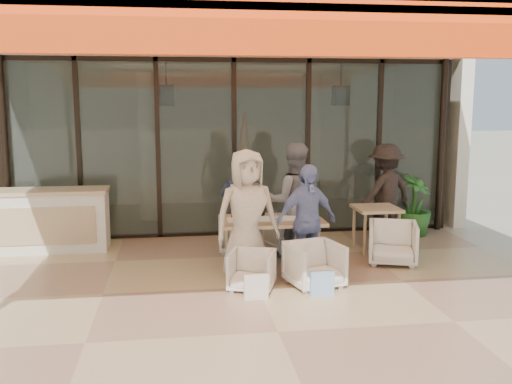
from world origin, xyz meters
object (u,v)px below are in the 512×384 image
(chair_near_left, at_px, (252,269))
(chair_near_right, at_px, (314,263))
(host_counter, at_px, (51,220))
(dining_table, at_px, (271,223))
(diner_grey, at_px, (293,202))
(standing_woman, at_px, (386,192))
(side_table, at_px, (376,213))
(diner_navy, at_px, (240,210))
(potted_palm, at_px, (414,206))
(side_chair, at_px, (393,241))
(chair_far_right, at_px, (287,231))
(chair_far_left, at_px, (236,235))
(diner_cream, at_px, (247,215))
(diner_periwinkle, at_px, (306,221))

(chair_near_left, distance_m, chair_near_right, 0.84)
(host_counter, distance_m, chair_near_left, 3.81)
(dining_table, xyz_separation_m, diner_grey, (0.43, 0.44, 0.23))
(dining_table, distance_m, standing_woman, 2.71)
(side_table, bearing_deg, chair_near_left, -144.29)
(diner_navy, relative_size, standing_woman, 0.94)
(diner_navy, relative_size, diner_grey, 0.88)
(standing_woman, bearing_deg, side_table, 37.61)
(side_table, height_order, potted_palm, potted_palm)
(standing_woman, bearing_deg, side_chair, 51.34)
(chair_far_right, bearing_deg, chair_near_right, 70.61)
(host_counter, height_order, dining_table, host_counter)
(chair_far_left, height_order, chair_far_right, chair_far_right)
(side_table, xyz_separation_m, standing_woman, (0.44, 0.76, 0.22))
(side_chair, bearing_deg, dining_table, -163.48)
(standing_woman, bearing_deg, potted_palm, 170.72)
(chair_near_right, distance_m, diner_navy, 1.70)
(side_chair, relative_size, standing_woman, 0.42)
(chair_far_right, bearing_deg, chair_near_left, 46.76)
(chair_near_right, xyz_separation_m, diner_grey, (0.00, 1.40, 0.58))
(dining_table, relative_size, chair_near_left, 2.57)
(side_table, bearing_deg, diner_cream, -153.50)
(chair_far_left, distance_m, potted_palm, 3.39)
(diner_navy, bearing_deg, diner_grey, -165.16)
(diner_cream, bearing_deg, side_table, 15.42)
(host_counter, distance_m, side_table, 5.31)
(chair_far_right, height_order, side_chair, side_chair)
(diner_navy, distance_m, potted_palm, 3.52)
(diner_periwinkle, height_order, side_table, diner_periwinkle)
(side_chair, bearing_deg, side_table, 108.81)
(diner_grey, bearing_deg, chair_near_left, 62.21)
(diner_navy, bearing_deg, chair_near_left, 104.84)
(chair_near_right, bearing_deg, standing_woman, 37.06)
(diner_periwinkle, bearing_deg, side_table, 19.58)
(diner_cream, height_order, diner_periwinkle, diner_cream)
(host_counter, bearing_deg, side_chair, -15.54)
(dining_table, bearing_deg, chair_near_right, -66.00)
(diner_grey, bearing_deg, diner_periwinkle, 93.18)
(diner_navy, relative_size, side_chair, 2.22)
(diner_cream, relative_size, diner_periwinkle, 1.14)
(host_counter, distance_m, chair_far_right, 3.86)
(chair_far_left, xyz_separation_m, potted_palm, (3.32, 0.64, 0.28))
(diner_periwinkle, relative_size, potted_palm, 1.40)
(chair_far_right, distance_m, potted_palm, 2.57)
(diner_grey, bearing_deg, potted_palm, -152.17)
(chair_far_left, relative_size, diner_navy, 0.37)
(chair_far_right, relative_size, potted_palm, 0.57)
(diner_grey, bearing_deg, standing_woman, -148.79)
(chair_far_right, xyz_separation_m, diner_grey, (0.00, -0.50, 0.59))
(diner_navy, bearing_deg, standing_woman, -144.99)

